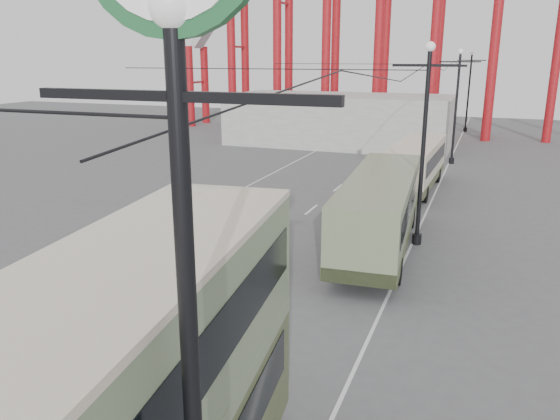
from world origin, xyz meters
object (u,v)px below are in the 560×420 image
at_px(single_decker_green, 380,208).
at_px(pedestrian, 280,246).
at_px(lamp_post_near, 179,143).
at_px(single_decker_cream, 416,163).

xyz_separation_m(single_decker_green, pedestrian, (-3.54, -3.70, -1.09)).
distance_m(single_decker_green, pedestrian, 5.24).
height_order(single_decker_green, pedestrian, single_decker_green).
bearing_deg(lamp_post_near, single_decker_green, 94.68).
distance_m(single_decker_green, single_decker_cream, 12.60).
distance_m(single_decker_cream, pedestrian, 16.70).
relative_size(single_decker_green, single_decker_cream, 1.20).
bearing_deg(pedestrian, single_decker_cream, -118.86).
xyz_separation_m(lamp_post_near, single_decker_green, (-1.62, 19.79, -5.91)).
bearing_deg(single_decker_cream, pedestrian, -100.60).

